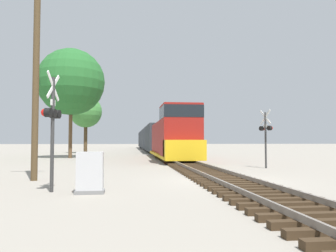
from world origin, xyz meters
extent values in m
plane|color=gray|center=(0.00, 0.00, 0.00)|extent=(400.00, 400.00, 0.00)
cube|color=#382819|center=(0.00, -7.50, 0.08)|extent=(2.60, 0.22, 0.16)
cube|color=#382819|center=(0.00, -6.90, 0.08)|extent=(2.60, 0.22, 0.16)
cube|color=#382819|center=(0.00, -6.30, 0.08)|extent=(2.60, 0.22, 0.16)
cube|color=#382819|center=(0.00, -5.70, 0.08)|extent=(2.60, 0.22, 0.16)
cube|color=#382819|center=(0.00, -5.10, 0.08)|extent=(2.60, 0.22, 0.16)
cube|color=#382819|center=(0.00, -4.50, 0.08)|extent=(2.60, 0.22, 0.16)
cube|color=#382819|center=(0.00, -3.90, 0.08)|extent=(2.60, 0.22, 0.16)
cube|color=#382819|center=(0.00, -3.30, 0.08)|extent=(2.60, 0.22, 0.16)
cube|color=#382819|center=(0.00, -2.70, 0.08)|extent=(2.60, 0.22, 0.16)
cube|color=#382819|center=(0.00, -2.10, 0.08)|extent=(2.60, 0.22, 0.16)
cube|color=#382819|center=(0.00, -1.50, 0.08)|extent=(2.60, 0.22, 0.16)
cube|color=#382819|center=(0.00, -0.90, 0.08)|extent=(2.60, 0.22, 0.16)
cube|color=#382819|center=(0.00, -0.30, 0.08)|extent=(2.60, 0.22, 0.16)
cube|color=#382819|center=(0.00, 0.30, 0.08)|extent=(2.60, 0.22, 0.16)
cube|color=#382819|center=(0.00, 0.90, 0.08)|extent=(2.60, 0.22, 0.16)
cube|color=#382819|center=(0.00, 1.50, 0.08)|extent=(2.60, 0.22, 0.16)
cube|color=#382819|center=(0.00, 2.10, 0.08)|extent=(2.60, 0.22, 0.16)
cube|color=#382819|center=(0.00, 2.70, 0.08)|extent=(2.60, 0.22, 0.16)
cube|color=#382819|center=(0.00, 3.30, 0.08)|extent=(2.60, 0.22, 0.16)
cube|color=#382819|center=(0.00, 3.90, 0.08)|extent=(2.60, 0.22, 0.16)
cube|color=#382819|center=(0.00, 4.50, 0.08)|extent=(2.60, 0.22, 0.16)
cube|color=#382819|center=(0.00, 5.10, 0.08)|extent=(2.60, 0.22, 0.16)
cube|color=#382819|center=(0.00, 5.70, 0.08)|extent=(2.60, 0.22, 0.16)
cube|color=#382819|center=(0.00, 6.30, 0.08)|extent=(2.60, 0.22, 0.16)
cube|color=#382819|center=(0.00, 6.90, 0.08)|extent=(2.60, 0.22, 0.16)
cube|color=#382819|center=(0.00, 7.50, 0.08)|extent=(2.60, 0.22, 0.16)
cube|color=#382819|center=(0.00, 8.10, 0.08)|extent=(2.60, 0.22, 0.16)
cube|color=#382819|center=(0.00, 8.70, 0.08)|extent=(2.60, 0.22, 0.16)
cube|color=#382819|center=(0.00, 9.30, 0.08)|extent=(2.60, 0.22, 0.16)
cube|color=#382819|center=(0.00, 9.90, 0.08)|extent=(2.60, 0.22, 0.16)
cube|color=#382819|center=(0.00, 10.50, 0.08)|extent=(2.60, 0.22, 0.16)
cube|color=#382819|center=(0.00, 11.10, 0.08)|extent=(2.60, 0.22, 0.16)
cube|color=#382819|center=(0.00, 11.70, 0.08)|extent=(2.60, 0.22, 0.16)
cube|color=#382819|center=(0.00, 12.30, 0.08)|extent=(2.60, 0.22, 0.16)
cube|color=#382819|center=(0.00, 12.90, 0.08)|extent=(2.60, 0.22, 0.16)
cube|color=#382819|center=(0.00, 13.50, 0.08)|extent=(2.60, 0.22, 0.16)
cube|color=#382819|center=(0.00, 14.10, 0.08)|extent=(2.60, 0.22, 0.16)
cube|color=#382819|center=(0.00, 14.70, 0.08)|extent=(2.60, 0.22, 0.16)
cube|color=#382819|center=(0.00, 15.30, 0.08)|extent=(2.60, 0.22, 0.16)
cube|color=#382819|center=(0.00, 15.90, 0.08)|extent=(2.60, 0.22, 0.16)
cube|color=#382819|center=(0.00, 16.50, 0.08)|extent=(2.60, 0.22, 0.16)
cube|color=#382819|center=(0.00, 17.10, 0.08)|extent=(2.60, 0.22, 0.16)
cube|color=#382819|center=(0.00, 17.70, 0.08)|extent=(2.60, 0.22, 0.16)
cube|color=#382819|center=(0.00, 18.30, 0.08)|extent=(2.60, 0.22, 0.16)
cube|color=#382819|center=(0.00, 18.90, 0.08)|extent=(2.60, 0.22, 0.16)
cube|color=#382819|center=(0.00, 19.50, 0.08)|extent=(2.60, 0.22, 0.16)
cube|color=slate|center=(-0.72, 0.00, 0.23)|extent=(0.07, 160.00, 0.15)
cube|color=slate|center=(0.72, 0.00, 0.23)|extent=(0.07, 160.00, 0.15)
cube|color=maroon|center=(0.00, 19.71, 1.94)|extent=(2.47, 11.65, 3.27)
cube|color=maroon|center=(0.00, 11.55, 2.40)|extent=(2.91, 3.66, 4.19)
cube|color=black|center=(0.00, 11.55, 3.89)|extent=(2.94, 3.70, 0.92)
cube|color=gold|center=(0.00, 9.72, 1.04)|extent=(2.91, 1.66, 1.47)
cube|color=gold|center=(0.00, 17.21, 0.43)|extent=(2.97, 16.31, 0.24)
cube|color=black|center=(0.00, 11.80, 0.50)|extent=(1.58, 2.20, 1.00)
cube|color=black|center=(0.00, 22.62, 0.50)|extent=(1.58, 2.20, 1.00)
cube|color=#2D3338|center=(0.00, 35.11, 2.17)|extent=(2.77, 15.37, 3.71)
cube|color=black|center=(0.00, 30.11, 0.45)|extent=(1.58, 2.20, 0.90)
cube|color=black|center=(0.00, 40.10, 0.45)|extent=(1.58, 2.20, 0.90)
cube|color=#2D3338|center=(0.00, 52.36, 2.17)|extent=(2.77, 15.37, 3.71)
cube|color=black|center=(0.00, 47.36, 0.45)|extent=(1.58, 2.20, 0.90)
cube|color=black|center=(0.00, 57.35, 0.45)|extent=(1.58, 2.20, 0.90)
cube|color=#2D3338|center=(0.00, 69.61, 2.17)|extent=(2.77, 15.37, 3.71)
cube|color=black|center=(0.00, 64.62, 0.45)|extent=(1.58, 2.20, 0.90)
cube|color=black|center=(0.00, 74.60, 0.45)|extent=(1.58, 2.20, 0.90)
cylinder|color=#333333|center=(-6.47, -2.26, 1.91)|extent=(0.12, 0.12, 3.81)
cube|color=white|center=(-6.47, -2.26, 3.51)|extent=(0.22, 0.91, 0.93)
cube|color=white|center=(-6.47, -2.26, 3.51)|extent=(0.22, 0.91, 0.93)
cube|color=black|center=(-6.47, -2.26, 2.60)|extent=(0.23, 0.85, 0.06)
cylinder|color=black|center=(-6.40, -1.92, 2.60)|extent=(0.24, 0.33, 0.30)
sphere|color=red|center=(-6.49, -1.90, 2.60)|extent=(0.26, 0.26, 0.26)
cylinder|color=black|center=(-6.47, -2.26, 2.60)|extent=(0.24, 0.33, 0.30)
sphere|color=red|center=(-6.56, -2.24, 2.60)|extent=(0.26, 0.26, 0.26)
cylinder|color=black|center=(-6.54, -2.60, 2.60)|extent=(0.24, 0.33, 0.30)
sphere|color=red|center=(-6.63, -2.58, 2.60)|extent=(0.26, 0.26, 0.26)
cube|color=white|center=(-6.47, -2.26, 2.96)|extent=(0.09, 0.32, 0.20)
cylinder|color=#333333|center=(4.55, 6.11, 1.75)|extent=(0.12, 0.12, 3.49)
cube|color=white|center=(4.55, 6.11, 3.19)|extent=(0.34, 0.88, 0.93)
cube|color=white|center=(4.55, 6.11, 3.19)|extent=(0.34, 0.88, 0.93)
cube|color=black|center=(4.55, 6.11, 2.49)|extent=(0.35, 0.83, 0.06)
cylinder|color=black|center=(4.67, 5.78, 2.49)|extent=(0.27, 0.34, 0.30)
sphere|color=red|center=(4.77, 5.81, 2.49)|extent=(0.26, 0.26, 0.26)
cylinder|color=black|center=(4.44, 6.44, 2.49)|extent=(0.27, 0.34, 0.30)
sphere|color=red|center=(4.53, 6.47, 2.49)|extent=(0.26, 0.26, 0.26)
cube|color=white|center=(4.55, 6.11, 2.64)|extent=(0.14, 0.31, 0.20)
cube|color=slate|center=(-5.17, -2.70, 0.06)|extent=(0.91, 0.57, 0.12)
cube|color=#BCBCBF|center=(-5.17, -2.70, 0.72)|extent=(0.83, 0.52, 1.21)
cylinder|color=#4C3A23|center=(-7.95, 1.07, 4.76)|extent=(0.27, 0.27, 9.52)
cylinder|color=brown|center=(-9.81, 20.31, 2.83)|extent=(0.36, 0.36, 5.67)
sphere|color=#236028|center=(-9.81, 20.31, 7.69)|extent=(6.73, 6.73, 6.73)
cylinder|color=#473521|center=(-10.10, 34.06, 2.27)|extent=(0.50, 0.50, 4.55)
sphere|color=#3D7F38|center=(-10.10, 34.06, 5.91)|extent=(4.55, 4.55, 4.55)
camera|label=1|loc=(-3.93, -13.50, 1.67)|focal=35.00mm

